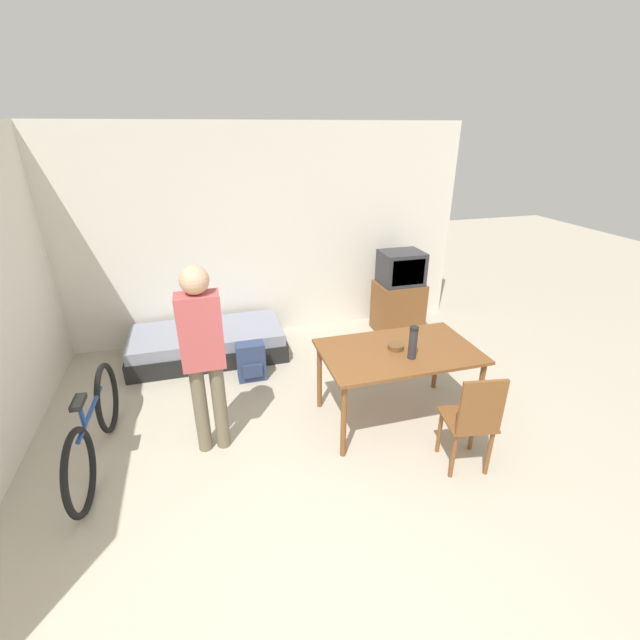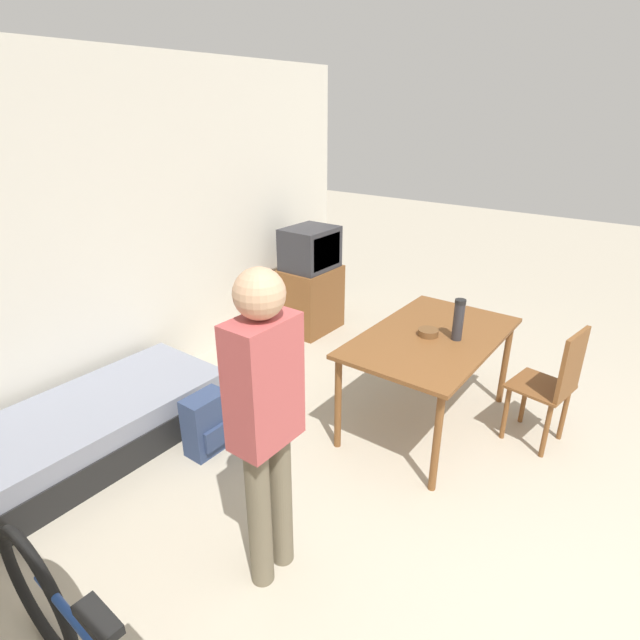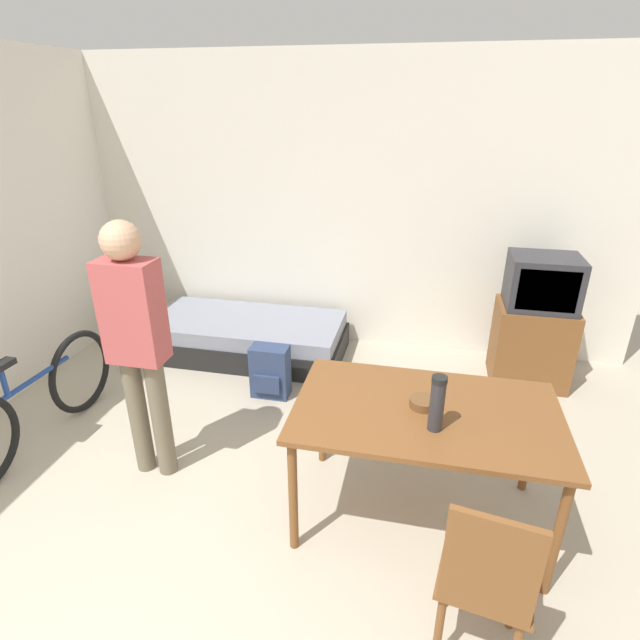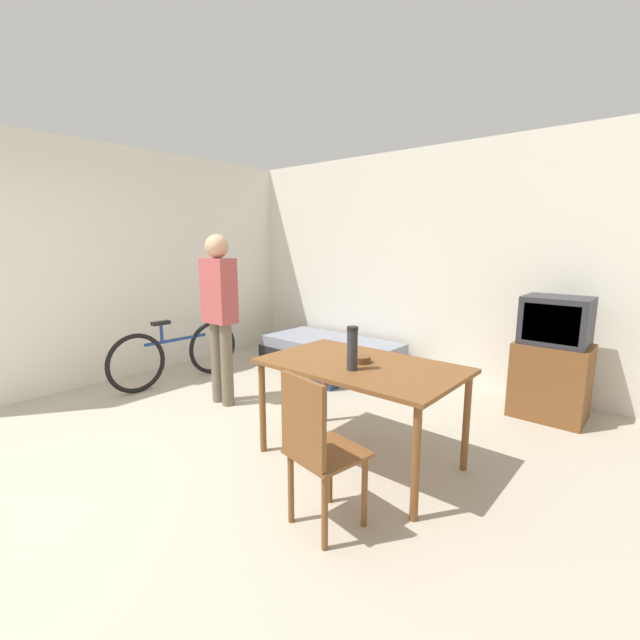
% 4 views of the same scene
% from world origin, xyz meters
% --- Properties ---
extents(wall_back, '(5.66, 0.06, 2.70)m').
position_xyz_m(wall_back, '(0.00, 3.82, 1.35)').
color(wall_back, silver).
rests_on(wall_back, ground_plane).
extents(daybed, '(1.86, 0.87, 0.37)m').
position_xyz_m(daybed, '(-0.69, 3.28, 0.18)').
color(daybed, black).
rests_on(daybed, ground_plane).
extents(tv, '(0.62, 0.49, 1.14)m').
position_xyz_m(tv, '(1.89, 3.32, 0.54)').
color(tv, brown).
rests_on(tv, ground_plane).
extents(dining_table, '(1.43, 0.87, 0.75)m').
position_xyz_m(dining_table, '(1.01, 1.51, 0.68)').
color(dining_table, brown).
rests_on(dining_table, ground_plane).
extents(wooden_chair, '(0.44, 0.44, 0.92)m').
position_xyz_m(wooden_chair, '(1.28, 0.70, 0.51)').
color(wooden_chair, brown).
rests_on(wooden_chair, ground_plane).
extents(bicycle, '(0.11, 1.62, 0.75)m').
position_xyz_m(bicycle, '(-1.65, 1.63, 0.34)').
color(bicycle, black).
rests_on(bicycle, ground_plane).
extents(person_standing, '(0.34, 0.23, 1.69)m').
position_xyz_m(person_standing, '(-0.71, 1.56, 0.99)').
color(person_standing, '#6B604C').
rests_on(person_standing, ground_plane).
extents(thermos_flask, '(0.08, 0.08, 0.30)m').
position_xyz_m(thermos_flask, '(1.05, 1.34, 0.92)').
color(thermos_flask, '#2D2D33').
rests_on(thermos_flask, dining_table).
extents(mate_bowl, '(0.15, 0.15, 0.05)m').
position_xyz_m(mate_bowl, '(0.99, 1.54, 0.78)').
color(mate_bowl, brown).
rests_on(mate_bowl, dining_table).
extents(backpack, '(0.31, 0.21, 0.45)m').
position_xyz_m(backpack, '(-0.24, 2.60, 0.22)').
color(backpack, navy).
rests_on(backpack, ground_plane).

